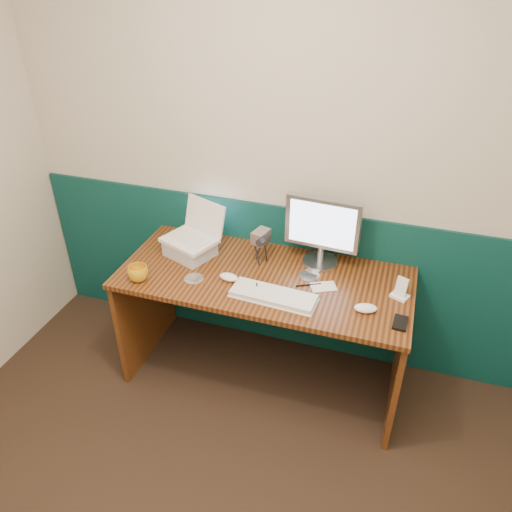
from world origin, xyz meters
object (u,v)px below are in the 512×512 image
(laptop, at_px, (188,224))
(mug, at_px, (138,273))
(monitor, at_px, (322,232))
(keyboard, at_px, (273,296))
(desk, at_px, (264,328))
(camcorder, at_px, (261,246))

(laptop, bearing_deg, mug, -95.11)
(laptop, height_order, mug, laptop)
(laptop, xyz_separation_m, monitor, (0.74, 0.15, -0.00))
(keyboard, bearing_deg, desk, 124.10)
(camcorder, bearing_deg, laptop, -157.19)
(keyboard, relative_size, camcorder, 2.17)
(monitor, xyz_separation_m, mug, (-0.90, -0.47, -0.16))
(laptop, bearing_deg, camcorder, 29.36)
(mug, bearing_deg, desk, 21.24)
(laptop, distance_m, monitor, 0.75)
(monitor, bearing_deg, desk, -135.77)
(monitor, distance_m, camcorder, 0.35)
(monitor, relative_size, mug, 3.74)
(monitor, distance_m, keyboard, 0.47)
(laptop, relative_size, mug, 2.63)
(laptop, xyz_separation_m, mug, (-0.16, -0.32, -0.16))
(laptop, xyz_separation_m, camcorder, (0.41, 0.06, -0.11))
(desk, relative_size, keyboard, 3.63)
(monitor, distance_m, mug, 1.03)
(monitor, xyz_separation_m, camcorder, (-0.33, -0.09, -0.10))
(laptop, bearing_deg, keyboard, -1.95)
(mug, bearing_deg, keyboard, 5.36)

